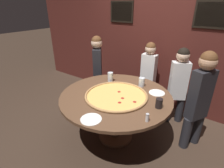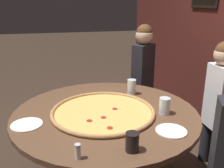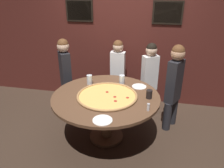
% 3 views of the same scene
% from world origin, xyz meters
% --- Properties ---
extents(ground_plane, '(24.00, 24.00, 0.00)m').
position_xyz_m(ground_plane, '(0.00, 0.00, 0.00)').
color(ground_plane, '#38281E').
extents(back_wall, '(6.40, 0.08, 2.60)m').
position_xyz_m(back_wall, '(0.00, 1.38, 1.30)').
color(back_wall, '#4C1E19').
rests_on(back_wall, ground_plane).
extents(dining_table, '(1.55, 1.55, 0.74)m').
position_xyz_m(dining_table, '(0.00, 0.00, 0.61)').
color(dining_table, brown).
rests_on(dining_table, ground_plane).
extents(giant_pizza, '(0.87, 0.87, 0.03)m').
position_xyz_m(giant_pizza, '(0.03, -0.03, 0.75)').
color(giant_pizza, '#EAB75B').
rests_on(giant_pizza, dining_table).
extents(drink_cup_by_shaker, '(0.09, 0.09, 0.15)m').
position_xyz_m(drink_cup_by_shaker, '(-0.34, 0.34, 0.81)').
color(drink_cup_by_shaker, silver).
rests_on(drink_cup_by_shaker, dining_table).
extents(drink_cup_centre_back, '(0.09, 0.09, 0.14)m').
position_xyz_m(drink_cup_centre_back, '(0.16, 0.46, 0.81)').
color(drink_cup_centre_back, silver).
rests_on(drink_cup_centre_back, dining_table).
extents(drink_cup_beside_pizza, '(0.09, 0.09, 0.12)m').
position_xyz_m(drink_cup_beside_pizza, '(0.61, 0.04, 0.80)').
color(drink_cup_beside_pizza, black).
rests_on(drink_cup_beside_pizza, dining_table).
extents(white_plate_left_side, '(0.24, 0.24, 0.01)m').
position_xyz_m(white_plate_left_side, '(0.11, -0.63, 0.74)').
color(white_plate_left_side, white).
rests_on(white_plate_left_side, dining_table).
extents(white_plate_near_front, '(0.22, 0.22, 0.01)m').
position_xyz_m(white_plate_near_front, '(0.44, 0.39, 0.74)').
color(white_plate_near_front, white).
rests_on(white_plate_near_front, dining_table).
extents(condiment_shaker, '(0.04, 0.04, 0.10)m').
position_xyz_m(condiment_shaker, '(0.62, -0.30, 0.79)').
color(condiment_shaker, silver).
rests_on(condiment_shaker, dining_table).
extents(diner_far_left, '(0.34, 0.27, 1.31)m').
position_xyz_m(diner_far_left, '(0.58, 0.94, 0.74)').
color(diner_far_left, '#232328').
rests_on(diner_far_left, ground_plane).
extents(diner_side_left, '(0.30, 0.35, 1.37)m').
position_xyz_m(diner_side_left, '(-0.89, 0.65, 0.78)').
color(diner_side_left, '#232328').
rests_on(diner_side_left, ground_plane).
extents(diner_centre_back, '(0.32, 0.19, 1.29)m').
position_xyz_m(diner_centre_back, '(-0.02, 1.10, 0.73)').
color(diner_centre_back, '#232328').
rests_on(diner_centre_back, ground_plane).
extents(diner_far_right, '(0.28, 0.37, 1.40)m').
position_xyz_m(diner_far_right, '(0.97, 0.51, 0.80)').
color(diner_far_right, '#232328').
rests_on(diner_far_right, ground_plane).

